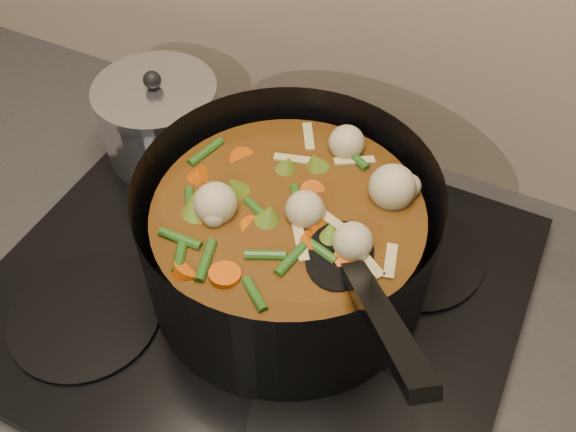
% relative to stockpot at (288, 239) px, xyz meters
% --- Properties ---
extents(stovetop, '(0.62, 0.54, 0.03)m').
position_rel_stockpot_xyz_m(stovetop, '(-0.03, -0.03, -0.09)').
color(stovetop, black).
rests_on(stovetop, counter).
extents(stockpot, '(0.44, 0.44, 0.25)m').
position_rel_stockpot_xyz_m(stockpot, '(0.00, 0.00, 0.00)').
color(stockpot, black).
rests_on(stockpot, stovetop).
extents(saucepan, '(0.17, 0.17, 0.14)m').
position_rel_stockpot_xyz_m(saucepan, '(-0.27, 0.13, -0.02)').
color(saucepan, silver).
rests_on(saucepan, stovetop).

